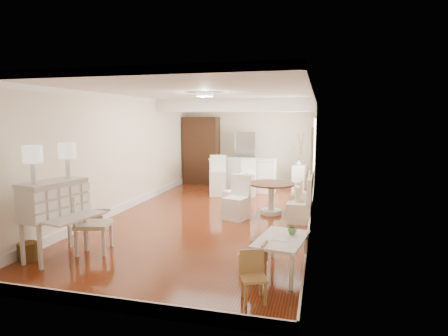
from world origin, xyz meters
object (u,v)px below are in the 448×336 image
at_px(slip_chair_near, 236,197).
at_px(slip_chair_far, 235,191).
at_px(sideboard, 300,178).
at_px(kids_chair_c, 254,277).
at_px(bar_stool_right, 248,178).
at_px(kids_chair_b, 249,253).
at_px(secretary_bureau, 55,220).
at_px(dining_table, 271,198).
at_px(pantry_cabinet, 201,150).
at_px(kids_table, 281,256).
at_px(wicker_basket, 28,252).
at_px(kids_chair_a, 256,261).
at_px(breakfast_counter, 243,175).
at_px(gustavian_armchair, 93,223).
at_px(fridge, 255,159).
at_px(bar_stool_left, 218,176).

xyz_separation_m(slip_chair_near, slip_chair_far, (-0.23, 0.90, -0.03)).
distance_m(slip_chair_far, sideboard, 3.13).
xyz_separation_m(kids_chair_c, bar_stool_right, (-1.27, 6.22, 0.22)).
bearing_deg(kids_chair_b, secretary_bureau, -65.37).
height_order(dining_table, slip_chair_near, slip_chair_near).
xyz_separation_m(kids_chair_b, dining_table, (-0.11, 3.38, 0.12)).
bearing_deg(pantry_cabinet, kids_table, -63.63).
bearing_deg(sideboard, wicker_basket, -113.12).
xyz_separation_m(kids_chair_a, slip_chair_near, (-0.97, 3.08, 0.21)).
xyz_separation_m(secretary_bureau, bar_stool_right, (2.09, 5.57, -0.10)).
xyz_separation_m(kids_table, kids_chair_a, (-0.31, -0.34, 0.02)).
distance_m(kids_table, breakfast_counter, 6.25).
distance_m(dining_table, sideboard, 3.06).
relative_size(dining_table, bar_stool_right, 1.01).
distance_m(gustavian_armchair, sideboard, 7.03).
relative_size(kids_chair_b, slip_chair_near, 0.51).
relative_size(kids_chair_c, slip_chair_near, 0.64).
relative_size(kids_table, dining_table, 0.97).
height_order(kids_chair_b, fridge, fridge).
xyz_separation_m(kids_chair_b, bar_stool_left, (-1.90, 5.14, 0.34)).
relative_size(kids_chair_c, breakfast_counter, 0.31).
height_order(secretary_bureau, pantry_cabinet, pantry_cabinet).
distance_m(wicker_basket, kids_chair_b, 3.51).
relative_size(gustavian_armchair, kids_chair_b, 1.97).
bearing_deg(slip_chair_near, kids_chair_a, -55.48).
bearing_deg(gustavian_armchair, bar_stool_left, -25.21).
relative_size(kids_table, fridge, 0.59).
bearing_deg(dining_table, kids_table, -80.16).
bearing_deg(bar_stool_left, kids_chair_c, -84.63).
xyz_separation_m(breakfast_counter, pantry_cabinet, (-1.70, 1.08, 0.63)).
distance_m(kids_table, kids_chair_b, 0.48).
bearing_deg(dining_table, slip_chair_far, 165.41).
height_order(breakfast_counter, fridge, fridge).
xyz_separation_m(kids_chair_a, fridge, (-1.29, 7.37, 0.62)).
height_order(kids_table, slip_chair_far, slip_chair_far).
xyz_separation_m(wicker_basket, dining_table, (3.36, 3.93, 0.22)).
xyz_separation_m(wicker_basket, slip_chair_near, (2.66, 3.27, 0.35)).
xyz_separation_m(gustavian_armchair, breakfast_counter, (1.37, 5.88, 0.02)).
xyz_separation_m(slip_chair_far, sideboard, (1.45, 2.78, -0.05)).
xyz_separation_m(kids_chair_b, pantry_cabinet, (-3.02, 7.04, 0.90)).
distance_m(dining_table, bar_stool_left, 2.52).
height_order(kids_chair_a, sideboard, sideboard).
bearing_deg(kids_chair_a, bar_stool_left, -153.16).
bearing_deg(wicker_basket, kids_table, 7.66).
bearing_deg(bar_stool_left, kids_table, -79.16).
bearing_deg(kids_table, dining_table, 99.84).
bearing_deg(gustavian_armchair, kids_chair_b, -108.16).
xyz_separation_m(bar_stool_left, fridge, (0.78, 1.88, 0.31)).
bearing_deg(slip_chair_far, secretary_bureau, 9.73).
bearing_deg(secretary_bureau, gustavian_armchair, 54.02).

